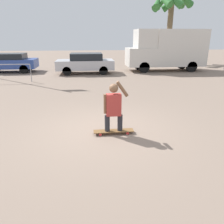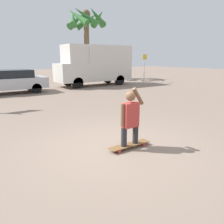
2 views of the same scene
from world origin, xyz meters
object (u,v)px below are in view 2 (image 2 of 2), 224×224
object	(u,v)px
skateboard	(130,145)
camper_van	(96,64)
street_sign	(144,65)
palm_tree_near_van	(85,23)
person_skateboarder	(130,116)
parked_car_silver	(12,81)

from	to	relation	value
skateboard	camper_van	bearing A→B (deg)	63.99
skateboard	street_sign	world-z (taller)	street_sign
camper_van	palm_tree_near_van	xyz separation A→B (m)	(1.95, 5.33, 3.90)
camper_van	skateboard	bearing A→B (deg)	-116.01
palm_tree_near_van	street_sign	xyz separation A→B (m)	(2.66, -5.98, -4.00)
skateboard	palm_tree_near_van	bearing A→B (deg)	65.80
skateboard	palm_tree_near_van	size ratio (longest dim) A/B	0.16
skateboard	person_skateboarder	xyz separation A→B (m)	(-0.00, 0.00, 0.75)
person_skateboarder	parked_car_silver	world-z (taller)	person_skateboarder
street_sign	camper_van	bearing A→B (deg)	172.04
camper_van	street_sign	size ratio (longest dim) A/B	2.44
skateboard	parked_car_silver	size ratio (longest dim) A/B	0.27
person_skateboarder	skateboard	bearing A→B (deg)	-0.00
skateboard	person_skateboarder	size ratio (longest dim) A/B	0.80
person_skateboarder	parked_car_silver	distance (m)	10.91
palm_tree_near_van	parked_car_silver	bearing A→B (deg)	-144.30
camper_van	parked_car_silver	xyz separation A→B (m)	(-6.40, -0.67, -0.92)
person_skateboarder	parked_car_silver	bearing A→B (deg)	93.98
skateboard	palm_tree_near_van	xyz separation A→B (m)	(7.59, 16.89, 5.51)
parked_car_silver	street_sign	xyz separation A→B (m)	(11.01, 0.02, 0.81)
person_skateboarder	palm_tree_near_van	size ratio (longest dim) A/B	0.20
camper_van	parked_car_silver	world-z (taller)	camper_van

